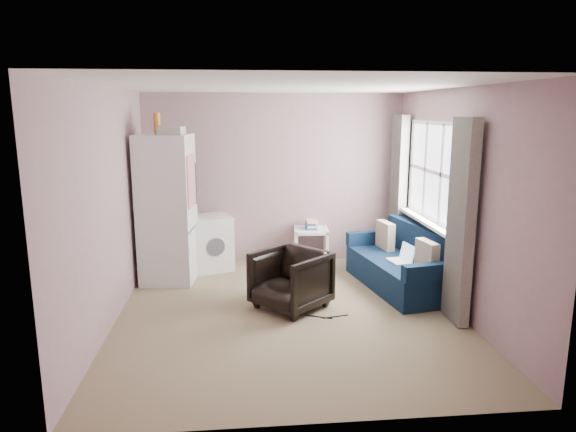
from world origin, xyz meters
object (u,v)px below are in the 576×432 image
(armchair, at_px, (291,277))
(washing_machine, at_px, (210,242))
(sofa, at_px, (404,266))
(fridge, at_px, (167,208))
(side_table, at_px, (311,243))

(armchair, relative_size, washing_machine, 0.96)
(sofa, bearing_deg, armchair, -169.85)
(fridge, bearing_deg, sofa, -4.25)
(armchair, xyz_separation_m, washing_machine, (-1.00, 1.60, 0.03))
(armchair, height_order, fridge, fridge)
(washing_machine, bearing_deg, armchair, -76.99)
(side_table, height_order, sofa, sofa)
(washing_machine, bearing_deg, sofa, -41.08)
(sofa, bearing_deg, side_table, 123.03)
(washing_machine, xyz_separation_m, side_table, (1.47, 0.09, -0.09))
(side_table, bearing_deg, sofa, -46.74)
(side_table, distance_m, sofa, 1.54)
(armchair, distance_m, fridge, 1.99)
(fridge, height_order, washing_machine, fridge)
(armchair, relative_size, sofa, 0.40)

